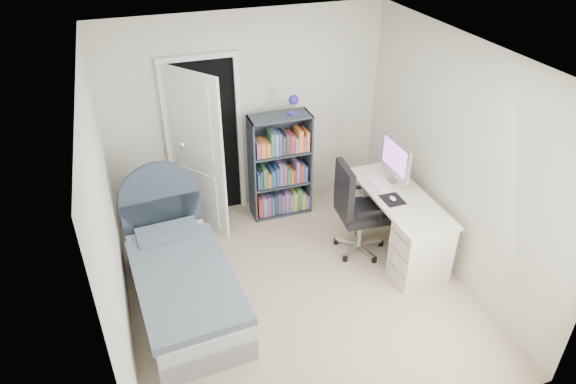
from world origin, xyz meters
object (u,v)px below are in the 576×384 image
object	(u,v)px
nightstand	(158,201)
bookcase	(281,170)
bed	(182,280)
floor_lamp	(185,201)
office_chair	(355,206)
desk	(396,220)

from	to	relation	value
nightstand	bookcase	size ratio (longest dim) A/B	0.38
bed	floor_lamp	bearing A→B (deg)	77.71
bed	office_chair	distance (m)	2.01
office_chair	nightstand	bearing A→B (deg)	149.88
nightstand	office_chair	bearing A→B (deg)	-30.12
floor_lamp	desk	size ratio (longest dim) A/B	0.86
nightstand	floor_lamp	world-z (taller)	floor_lamp
floor_lamp	bookcase	xyz separation A→B (m)	(1.23, 0.19, 0.07)
bed	bookcase	size ratio (longest dim) A/B	1.24
bed	nightstand	world-z (taller)	bed
nightstand	bed	bearing A→B (deg)	-87.56
office_chair	desk	bearing A→B (deg)	-13.41
nightstand	office_chair	xyz separation A→B (m)	(2.03, -1.18, 0.23)
desk	office_chair	bearing A→B (deg)	166.59
nightstand	office_chair	distance (m)	2.35
bed	desk	distance (m)	2.46
floor_lamp	office_chair	world-z (taller)	floor_lamp
bookcase	desk	distance (m)	1.55
office_chair	bookcase	bearing A→B (deg)	116.06
desk	bookcase	bearing A→B (deg)	130.53
nightstand	floor_lamp	size ratio (longest dim) A/B	0.47
bookcase	office_chair	xyz separation A→B (m)	(0.51, -1.05, 0.02)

